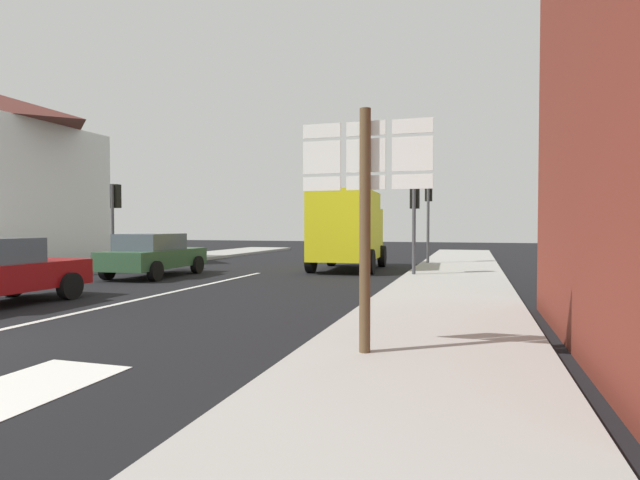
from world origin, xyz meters
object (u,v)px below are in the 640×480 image
at_px(sedan_far, 154,254).
at_px(traffic_light_near_left, 115,207).
at_px(traffic_light_far_right, 428,203).
at_px(delivery_truck, 348,228).
at_px(traffic_light_near_right, 415,207).
at_px(route_sign_post, 365,205).

bearing_deg(sedan_far, traffic_light_near_left, 151.93).
bearing_deg(traffic_light_near_left, traffic_light_far_right, 28.60).
relative_size(delivery_truck, traffic_light_near_right, 1.59).
distance_m(delivery_truck, traffic_light_near_left, 9.00).
height_order(route_sign_post, traffic_light_near_left, traffic_light_near_left).
bearing_deg(traffic_light_near_right, sedan_far, -165.93).
bearing_deg(route_sign_post, traffic_light_far_right, 92.02).
distance_m(sedan_far, traffic_light_near_right, 8.98).
bearing_deg(route_sign_post, traffic_light_near_left, 139.57).
bearing_deg(sedan_far, traffic_light_near_right, 14.07).
xyz_separation_m(traffic_light_far_right, traffic_light_near_right, (0.00, -5.45, -0.37)).
distance_m(route_sign_post, traffic_light_far_right, 16.27).
distance_m(sedan_far, traffic_light_near_left, 3.51).
xyz_separation_m(sedan_far, traffic_light_near_right, (8.57, 2.15, 1.62)).
xyz_separation_m(sedan_far, traffic_light_far_right, (8.57, 7.60, 1.98)).
distance_m(delivery_truck, route_sign_post, 13.51).
bearing_deg(traffic_light_far_right, delivery_truck, -131.72).
bearing_deg(traffic_light_near_left, sedan_far, -28.07).
xyz_separation_m(route_sign_post, traffic_light_far_right, (-0.57, 16.24, 0.74)).
bearing_deg(traffic_light_near_right, route_sign_post, -86.96).
distance_m(delivery_truck, traffic_light_near_right, 3.70).
bearing_deg(route_sign_post, traffic_light_near_right, 93.04).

